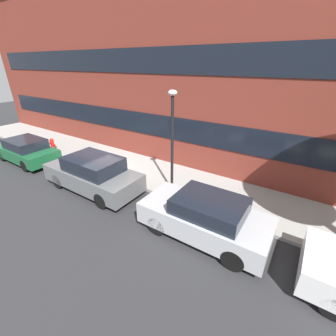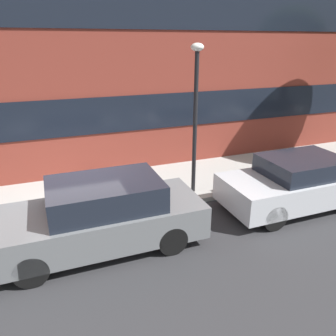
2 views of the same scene
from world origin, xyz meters
TOP-DOWN VIEW (x-y plane):
  - ground_plane at (0.00, 0.00)m, footprint 56.00×56.00m
  - sidewalk_strip at (0.00, 1.40)m, footprint 28.00×2.81m
  - rowhouse_facade at (0.00, 3.25)m, footprint 28.00×1.02m
  - parked_car_green at (-4.99, -1.05)m, footprint 3.87×1.62m
  - parked_car_grey at (0.34, -1.05)m, footprint 4.29×1.71m
  - parked_car_silver at (5.36, -1.05)m, footprint 3.85×1.68m
  - fire_hydrant at (-5.22, 0.52)m, footprint 0.56×0.32m
  - lamp_post at (3.18, 0.52)m, footprint 0.32×0.32m

SIDE VIEW (x-z plane):
  - ground_plane at x=0.00m, z-range 0.00..0.00m
  - sidewalk_strip at x=0.00m, z-range 0.00..0.13m
  - fire_hydrant at x=-5.22m, z-range 0.13..0.84m
  - parked_car_green at x=-4.99m, z-range 0.00..1.27m
  - parked_car_silver at x=5.36m, z-range 0.01..1.36m
  - parked_car_grey at x=0.34m, z-range -0.01..1.47m
  - lamp_post at x=3.18m, z-range 0.64..4.55m
  - rowhouse_facade at x=0.00m, z-range 0.01..8.99m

